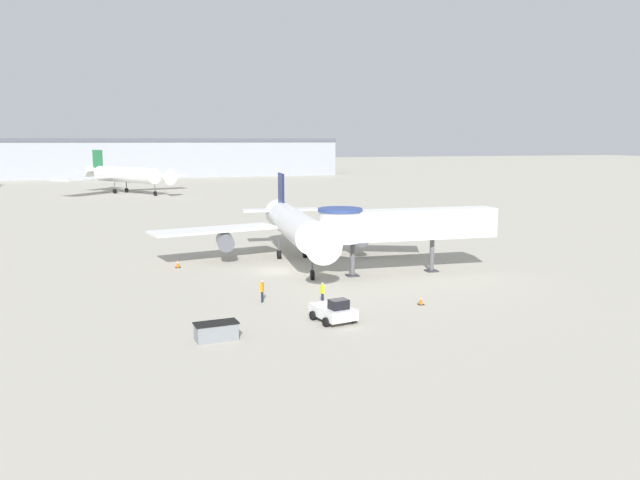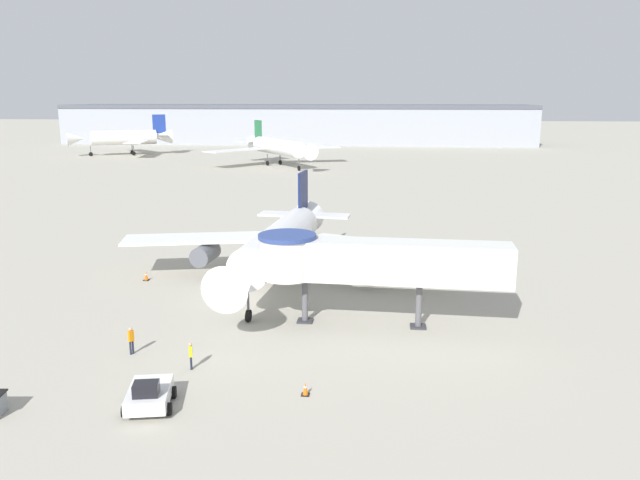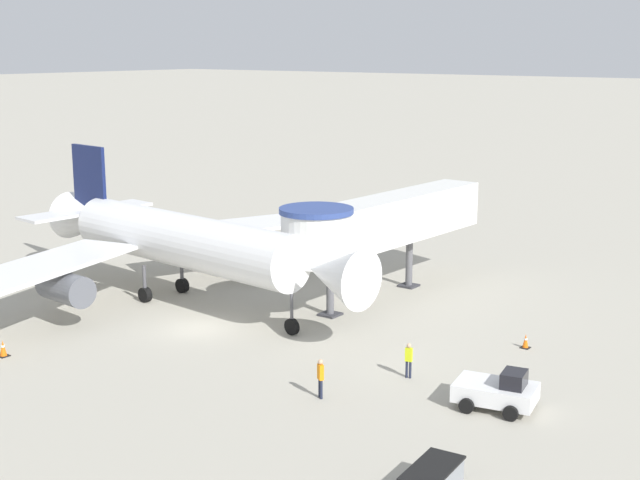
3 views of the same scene
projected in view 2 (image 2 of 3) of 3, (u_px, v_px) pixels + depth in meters
name	position (u px, v px, depth m)	size (l,w,h in m)	color
ground_plane	(234.00, 300.00, 49.63)	(800.00, 800.00, 0.00)	#A8A393
main_airplane	(281.00, 242.00, 52.94)	(30.16, 25.79, 8.75)	white
jet_bridge	(364.00, 260.00, 43.20)	(17.55, 4.10, 6.41)	silver
pushback_tug_white	(149.00, 395.00, 32.21)	(2.92, 3.72, 1.73)	silver
traffic_cone_port_wing	(146.00, 276.00, 54.87)	(0.51, 0.51, 0.83)	black
traffic_cone_apron_front	(305.00, 389.00, 33.69)	(0.45, 0.45, 0.74)	black
ground_crew_marshaller	(191.00, 354.00, 36.77)	(0.26, 0.36, 1.67)	#1E2338
ground_crew_wing_walker	(131.00, 339.00, 38.93)	(0.35, 0.40, 1.78)	#1E2338
background_jet_blue_tail	(126.00, 138.00, 173.70)	(26.46, 27.61, 11.08)	white
background_jet_green_tail	(277.00, 147.00, 145.99)	(30.29, 28.72, 10.28)	white
terminal_building	(297.00, 124.00, 219.77)	(160.95, 28.56, 13.34)	#999EA8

